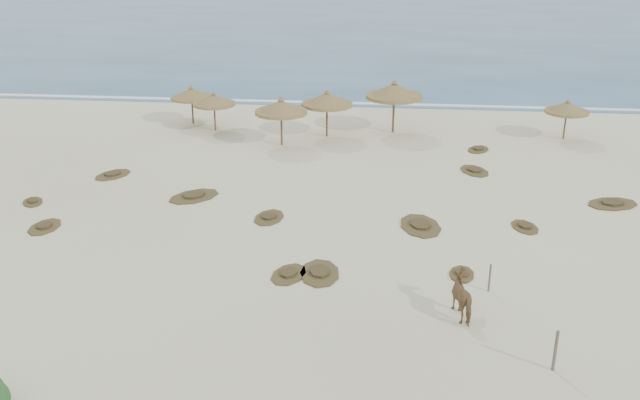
{
  "coord_description": "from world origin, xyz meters",
  "views": [
    {
      "loc": [
        1.35,
        -22.79,
        12.18
      ],
      "look_at": [
        -1.42,
        5.0,
        1.04
      ],
      "focal_mm": 40.0,
      "sensor_mm": 36.0,
      "label": 1
    }
  ],
  "objects": [
    {
      "name": "scrub_1",
      "position": [
        -7.57,
        7.38,
        0.05
      ],
      "size": [
        2.92,
        2.93,
        0.16
      ],
      "rotation": [
        0.0,
        0.0,
        0.79
      ],
      "color": "brown",
      "rests_on": "ground"
    },
    {
      "name": "scrub_5",
      "position": [
        11.61,
        8.36,
        0.05
      ],
      "size": [
        2.78,
        2.29,
        0.16
      ],
      "rotation": [
        0.0,
        0.0,
        0.36
      ],
      "color": "brown",
      "rests_on": "ground"
    },
    {
      "name": "scrub_8",
      "position": [
        -14.73,
        5.96,
        0.05
      ],
      "size": [
        1.41,
        1.61,
        0.16
      ],
      "rotation": [
        0.0,
        0.0,
        2.06
      ],
      "color": "brown",
      "rests_on": "ground"
    },
    {
      "name": "palapa_3",
      "position": [
        -2.3,
        17.88,
        2.2
      ],
      "size": [
        3.99,
        3.99,
        2.84
      ],
      "rotation": [
        0.0,
        0.0,
        0.41
      ],
      "color": "brown",
      "rests_on": "ground"
    },
    {
      "name": "scrub_11",
      "position": [
        -2.08,
        0.1,
        0.05
      ],
      "size": [
        1.64,
        2.07,
        0.16
      ],
      "rotation": [
        0.0,
        0.0,
        1.29
      ],
      "color": "brown",
      "rests_on": "ground"
    },
    {
      "name": "scrub_0",
      "position": [
        -12.9,
        3.32,
        0.05
      ],
      "size": [
        1.29,
        1.9,
        0.16
      ],
      "rotation": [
        0.0,
        0.0,
        1.52
      ],
      "color": "brown",
      "rests_on": "ground"
    },
    {
      "name": "ocean",
      "position": [
        0.0,
        75.0,
        0.0
      ],
      "size": [
        200.0,
        100.0,
        0.01
      ],
      "primitive_type": "cube",
      "color": "navy",
      "rests_on": "ground"
    },
    {
      "name": "palapa_1",
      "position": [
        -9.18,
        18.39,
        1.89
      ],
      "size": [
        2.84,
        2.84,
        2.43
      ],
      "rotation": [
        0.0,
        0.0,
        -0.1
      ],
      "color": "brown",
      "rests_on": "ground"
    },
    {
      "name": "foam_line",
      "position": [
        0.0,
        26.0,
        0.0
      ],
      "size": [
        70.0,
        0.6,
        0.01
      ],
      "primitive_type": "cube",
      "color": "white",
      "rests_on": "ground"
    },
    {
      "name": "fence_post_near",
      "position": [
        6.33,
        -4.94,
        0.65
      ],
      "size": [
        0.11,
        0.11,
        1.31
      ],
      "primitive_type": "cylinder",
      "rotation": [
        0.0,
        0.0,
        0.15
      ],
      "color": "#6B5F50",
      "rests_on": "ground"
    },
    {
      "name": "scrub_4",
      "position": [
        7.21,
        5.31,
        0.05
      ],
      "size": [
        1.39,
        1.8,
        0.16
      ],
      "rotation": [
        0.0,
        0.0,
        1.81
      ],
      "color": "brown",
      "rests_on": "ground"
    },
    {
      "name": "fence_post_far",
      "position": [
        5.04,
        -0.38,
        0.53
      ],
      "size": [
        0.08,
        0.08,
        1.05
      ],
      "primitive_type": "cylinder",
      "rotation": [
        0.0,
        0.0,
        0.1
      ],
      "color": "#6B5F50",
      "rests_on": "ground"
    },
    {
      "name": "scrub_10",
      "position": [
        6.4,
        16.0,
        0.05
      ],
      "size": [
        1.69,
        1.95,
        0.16
      ],
      "rotation": [
        0.0,
        0.0,
        1.11
      ],
      "color": "brown",
      "rests_on": "ground"
    },
    {
      "name": "palapa_0",
      "position": [
        -10.95,
        19.79,
        1.9
      ],
      "size": [
        3.46,
        3.46,
        2.45
      ],
      "rotation": [
        0.0,
        0.0,
        -0.43
      ],
      "color": "brown",
      "rests_on": "ground"
    },
    {
      "name": "scrub_9",
      "position": [
        -0.96,
        0.31,
        0.05
      ],
      "size": [
        1.67,
        2.37,
        0.16
      ],
      "rotation": [
        0.0,
        0.0,
        1.67
      ],
      "color": "brown",
      "rests_on": "ground"
    },
    {
      "name": "palapa_4",
      "position": [
        1.61,
        19.14,
        2.5
      ],
      "size": [
        4.55,
        4.55,
        3.22
      ],
      "rotation": [
        0.0,
        0.0,
        -0.42
      ],
      "color": "brown",
      "rests_on": "ground"
    },
    {
      "name": "ground",
      "position": [
        0.0,
        0.0,
        0.0
      ],
      "size": [
        160.0,
        160.0,
        0.0
      ],
      "primitive_type": "plane",
      "color": "#EDE4C2",
      "rests_on": "ground"
    },
    {
      "name": "scrub_2",
      "position": [
        -3.67,
        5.25,
        0.05
      ],
      "size": [
        1.52,
        2.06,
        0.16
      ],
      "rotation": [
        0.0,
        0.0,
        1.4
      ],
      "color": "brown",
      "rests_on": "ground"
    },
    {
      "name": "scrub_7",
      "position": [
        5.82,
        12.31,
        0.05
      ],
      "size": [
        1.92,
        2.31,
        0.16
      ],
      "rotation": [
        0.0,
        0.0,
        1.94
      ],
      "color": "brown",
      "rests_on": "ground"
    },
    {
      "name": "palapa_2",
      "position": [
        -4.71,
        15.89,
        2.19
      ],
      "size": [
        3.43,
        3.43,
        2.82
      ],
      "rotation": [
        0.0,
        0.0,
        0.15
      ],
      "color": "brown",
      "rests_on": "ground"
    },
    {
      "name": "scrub_6",
      "position": [
        -12.45,
        9.9,
        0.05
      ],
      "size": [
        2.14,
        2.39,
        0.16
      ],
      "rotation": [
        0.0,
        0.0,
        1.04
      ],
      "color": "brown",
      "rests_on": "ground"
    },
    {
      "name": "scrub_3",
      "position": [
        2.84,
        5.01,
        0.05
      ],
      "size": [
        2.18,
        2.87,
        0.16
      ],
      "rotation": [
        0.0,
        0.0,
        1.78
      ],
      "color": "brown",
      "rests_on": "ground"
    },
    {
      "name": "palapa_5",
      "position": [
        11.61,
        18.72,
        1.86
      ],
      "size": [
        3.36,
        3.36,
        2.4
      ],
      "rotation": [
        0.0,
        0.0,
        -0.4
      ],
      "color": "brown",
      "rests_on": "ground"
    },
    {
      "name": "horse",
      "position": [
        4.04,
        -2.15,
        0.71
      ],
      "size": [
        1.21,
        1.84,
        1.43
      ],
      "primitive_type": "imported",
      "rotation": [
        0.0,
        0.0,
        3.43
      ],
      "color": "olive",
      "rests_on": "ground"
    },
    {
      "name": "scrub_12",
      "position": [
        4.2,
        0.73,
        0.05
      ],
      "size": [
        1.08,
        1.51,
        0.16
      ],
      "rotation": [
        0.0,
        0.0,
        1.45
      ],
      "color": "brown",
      "rests_on": "ground"
    }
  ]
}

